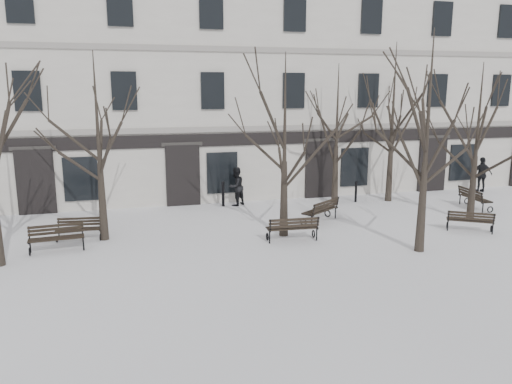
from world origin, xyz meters
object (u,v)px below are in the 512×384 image
object	(u,v)px
tree_2	(428,116)
bench_4	(321,210)
bench_5	(474,198)
tree_3	(478,124)
bench_0	(56,237)
bench_1	(293,228)
bench_2	(470,220)
tree_1	(285,124)
bench_3	(79,228)

from	to	relation	value
tree_2	bench_4	distance (m)	6.27
bench_4	bench_5	size ratio (longest dim) A/B	1.02
tree_3	bench_0	xyz separation A→B (m)	(-16.47, 0.22, -3.60)
tree_3	bench_1	bearing A→B (deg)	-174.37
bench_1	bench_2	size ratio (longest dim) A/B	1.10
bench_2	bench_5	bearing A→B (deg)	-97.21
tree_3	bench_0	distance (m)	16.86
tree_2	tree_3	world-z (taller)	tree_2
tree_1	bench_2	distance (m)	8.24
bench_1	tree_2	bearing A→B (deg)	153.77
tree_3	bench_1	world-z (taller)	tree_3
tree_3	bench_4	size ratio (longest dim) A/B	3.31
tree_1	bench_5	world-z (taller)	tree_1
bench_4	bench_5	xyz separation A→B (m)	(7.82, 0.47, -0.02)
bench_0	bench_5	distance (m)	18.15
tree_2	tree_3	xyz separation A→B (m)	(4.37, 3.01, -0.53)
bench_5	tree_3	bearing A→B (deg)	143.65
bench_4	bench_0	bearing A→B (deg)	-28.94
bench_1	bench_3	xyz separation A→B (m)	(-7.57, 2.20, -0.07)
bench_3	bench_1	bearing A→B (deg)	-9.64
bench_3	bench_4	xyz separation A→B (m)	(9.60, -0.01, 0.09)
bench_5	tree_1	bearing A→B (deg)	105.41
bench_1	bench_3	distance (m)	7.88
tree_2	bench_0	distance (m)	13.18
tree_3	bench_2	xyz separation A→B (m)	(-1.14, -1.45, -3.62)
tree_2	bench_3	bearing A→B (deg)	158.97
tree_2	bench_3	distance (m)	12.95
tree_1	bench_0	world-z (taller)	tree_1
bench_0	bench_1	xyz separation A→B (m)	(8.23, -1.03, 0.02)
bench_0	bench_3	xyz separation A→B (m)	(0.66, 1.17, -0.05)
bench_2	bench_4	bearing A→B (deg)	3.44
bench_0	bench_2	xyz separation A→B (m)	(15.33, -1.67, -0.03)
bench_3	bench_4	size ratio (longest dim) A/B	0.85
bench_0	bench_1	bearing A→B (deg)	-12.60
bench_0	bench_2	bearing A→B (deg)	-11.66
tree_1	bench_3	size ratio (longest dim) A/B	4.05
tree_3	bench_3	distance (m)	16.28
tree_2	bench_4	bearing A→B (deg)	112.72
tree_2	bench_5	world-z (taller)	tree_2
tree_1	bench_0	distance (m)	8.96
tree_2	bench_1	distance (m)	6.05
bench_2	bench_3	size ratio (longest dim) A/B	1.04
tree_1	bench_2	world-z (taller)	tree_1
bench_0	bench_4	size ratio (longest dim) A/B	0.94
tree_3	bench_3	bearing A→B (deg)	174.97
bench_3	bench_5	world-z (taller)	bench_5
bench_0	bench_3	bearing A→B (deg)	55.15
tree_1	bench_0	xyz separation A→B (m)	(-8.14, 0.25, -3.75)
tree_3	bench_0	size ratio (longest dim) A/B	3.51
bench_3	tree_3	bearing A→B (deg)	1.57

